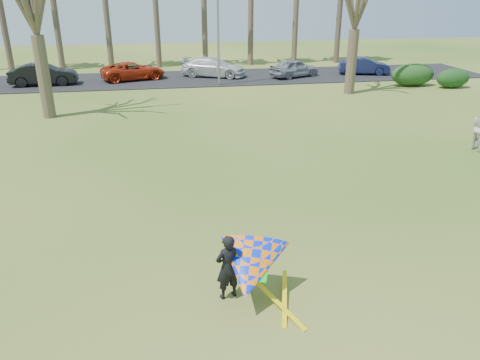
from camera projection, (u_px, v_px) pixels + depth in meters
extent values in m
plane|color=#205312|center=(253.00, 246.00, 12.49)|extent=(100.00, 100.00, 0.00)
cube|color=black|center=(188.00, 79.00, 35.24)|extent=(46.00, 7.00, 0.06)
cylinder|color=#483A2B|center=(0.00, 4.00, 36.50)|extent=(0.48, 0.48, 10.40)
cylinder|color=#4A3B2C|center=(55.00, 13.00, 37.40)|extent=(0.48, 0.48, 9.00)
cylinder|color=brown|center=(106.00, 8.00, 37.91)|extent=(0.48, 0.48, 9.70)
cylinder|color=brown|center=(155.00, 3.00, 38.41)|extent=(0.48, 0.48, 10.40)
cylinder|color=brown|center=(204.00, 12.00, 39.31)|extent=(0.48, 0.48, 9.00)
cylinder|color=#4B3B2D|center=(251.00, 7.00, 39.81)|extent=(0.48, 0.48, 9.70)
cylinder|color=brown|center=(296.00, 2.00, 40.32)|extent=(0.48, 0.48, 10.40)
cylinder|color=#46362A|center=(340.00, 11.00, 41.22)|extent=(0.48, 0.48, 9.00)
cylinder|color=brown|center=(44.00, 77.00, 24.07)|extent=(0.64, 0.64, 4.20)
cylinder|color=#4A3C2C|center=(352.00, 62.00, 29.70)|extent=(0.64, 0.64, 3.99)
cylinder|color=gray|center=(218.00, 26.00, 31.31)|extent=(0.16, 0.16, 8.00)
ellipsoid|color=#1A3D16|center=(413.00, 75.00, 32.45)|extent=(3.12, 1.42, 1.56)
ellipsoid|color=#143613|center=(453.00, 78.00, 31.86)|extent=(2.36, 1.11, 1.31)
imported|color=black|center=(43.00, 74.00, 32.46)|extent=(4.56, 1.78, 1.48)
imported|color=#AA260D|center=(133.00, 71.00, 34.41)|extent=(5.05, 3.45, 1.28)
imported|color=silver|center=(213.00, 67.00, 35.61)|extent=(5.30, 3.79, 1.42)
imported|color=gray|center=(294.00, 68.00, 35.46)|extent=(4.26, 3.06, 1.35)
imported|color=#171B46|center=(364.00, 66.00, 36.58)|extent=(4.13, 2.31, 1.29)
imported|color=black|center=(227.00, 267.00, 10.17)|extent=(0.65, 0.53, 1.54)
cone|color=#0425E4|center=(250.00, 268.00, 9.98)|extent=(2.13, 2.39, 2.02)
cube|color=#0CBF19|center=(256.00, 272.00, 9.94)|extent=(0.62, 0.60, 0.24)
cube|color=yellow|center=(278.00, 308.00, 10.07)|extent=(0.85, 1.66, 0.28)
cube|color=yellow|center=(284.00, 301.00, 10.28)|extent=(0.56, 1.76, 0.22)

